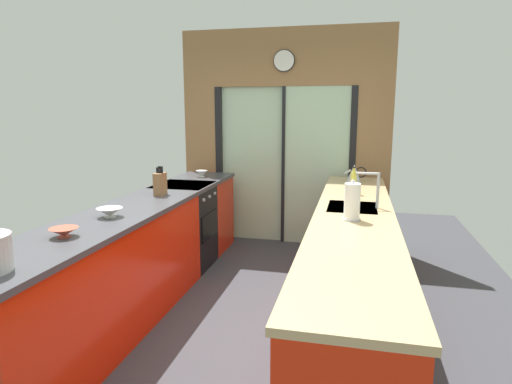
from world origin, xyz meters
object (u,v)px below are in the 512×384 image
Objects in this scene: oven_range at (184,226)px; knife_block at (160,184)px; paper_towel_roll at (352,202)px; mixing_bowl_far at (202,173)px; mixing_bowl_mid at (110,212)px; kettle at (354,173)px; mixing_bowl_near at (64,232)px; soap_bottle at (353,182)px.

oven_range is 3.33× the size of knife_block.
paper_towel_roll is (1.80, -1.15, 0.60)m from oven_range.
mixing_bowl_mid is at bearing -90.00° from mixing_bowl_far.
kettle reaches higher than mixing_bowl_mid.
kettle is at bearing 49.53° from mixing_bowl_mid.
oven_range is 0.83m from knife_block.
mixing_bowl_mid reaches higher than oven_range.
mixing_bowl_near is at bearing -89.47° from oven_range.
knife_block reaches higher than mixing_bowl_mid.
kettle is (1.78, 2.62, 0.07)m from mixing_bowl_near.
paper_towel_roll reaches higher than mixing_bowl_near.
kettle reaches higher than mixing_bowl_near.
mixing_bowl_far is 1.79m from kettle.
mixing_bowl_mid is 2.24m from soap_bottle.
mixing_bowl_far is (0.02, 0.54, 0.51)m from oven_range.
mixing_bowl_mid is at bearing -169.63° from paper_towel_roll.
soap_bottle reaches higher than mixing_bowl_near.
knife_block is 1.84m from soap_bottle.
mixing_bowl_near is 0.53m from mixing_bowl_mid.
knife_block is at bearing 90.00° from mixing_bowl_near.
mixing_bowl_near is 2.59m from soap_bottle.
kettle is (1.80, 0.62, 0.56)m from oven_range.
soap_bottle is (1.80, -0.12, 0.58)m from oven_range.
mixing_bowl_near is (0.02, -2.00, 0.50)m from oven_range.
kettle is at bearing 34.25° from knife_block.
mixing_bowl_far is at bearing 90.00° from knife_block.
soap_bottle reaches higher than oven_range.
kettle is 0.94× the size of soap_bottle.
oven_range is 1.89m from soap_bottle.
mixing_bowl_near is at bearing -133.39° from soap_bottle.
mixing_bowl_far is 1.14m from knife_block.
mixing_bowl_far is (-0.00, 2.54, 0.01)m from mixing_bowl_near.
oven_range is at bearing -91.96° from mixing_bowl_far.
mixing_bowl_far is at bearing 159.71° from soap_bottle.
mixing_bowl_far is 1.90m from soap_bottle.
oven_range is at bearing 90.53° from mixing_bowl_near.
mixing_bowl_mid is (0.02, -1.47, 0.50)m from oven_range.
knife_block is 1.86m from paper_towel_roll.
soap_bottle is at bearing 15.00° from knife_block.
mixing_bowl_far is at bearing 88.04° from oven_range.
mixing_bowl_near is 1.98m from paper_towel_roll.
soap_bottle is at bearing -20.29° from mixing_bowl_far.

